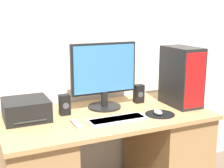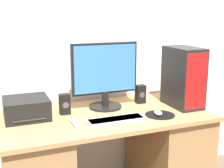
{
  "view_description": "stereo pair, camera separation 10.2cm",
  "coord_description": "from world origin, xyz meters",
  "px_view_note": "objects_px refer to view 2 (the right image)",
  "views": [
    {
      "loc": [
        -0.86,
        -1.6,
        1.52
      ],
      "look_at": [
        0.05,
        0.38,
        1.0
      ],
      "focal_mm": 50.0,
      "sensor_mm": 36.0,
      "label": 1
    },
    {
      "loc": [
        -0.76,
        -1.64,
        1.52
      ],
      "look_at": [
        0.05,
        0.38,
        1.0
      ],
      "focal_mm": 50.0,
      "sensor_mm": 36.0,
      "label": 2
    }
  ],
  "objects_px": {
    "keyboard": "(116,120)",
    "speaker_left": "(65,104)",
    "printer": "(26,108)",
    "mouse": "(158,113)",
    "remote_control": "(74,123)",
    "monitor": "(105,74)",
    "computer_tower": "(183,77)",
    "speaker_right": "(140,94)"
  },
  "relations": [
    {
      "from": "speaker_left",
      "to": "remote_control",
      "type": "bearing_deg",
      "value": -88.13
    },
    {
      "from": "mouse",
      "to": "speaker_right",
      "type": "distance_m",
      "value": 0.34
    },
    {
      "from": "keyboard",
      "to": "mouse",
      "type": "height_order",
      "value": "mouse"
    },
    {
      "from": "keyboard",
      "to": "remote_control",
      "type": "bearing_deg",
      "value": 171.69
    },
    {
      "from": "monitor",
      "to": "remote_control",
      "type": "relative_size",
      "value": 3.29
    },
    {
      "from": "speaker_left",
      "to": "keyboard",
      "type": "bearing_deg",
      "value": -43.73
    },
    {
      "from": "remote_control",
      "to": "mouse",
      "type": "bearing_deg",
      "value": -5.08
    },
    {
      "from": "mouse",
      "to": "speaker_right",
      "type": "relative_size",
      "value": 0.56
    },
    {
      "from": "monitor",
      "to": "printer",
      "type": "xyz_separation_m",
      "value": [
        -0.6,
        -0.03,
        -0.2
      ]
    },
    {
      "from": "monitor",
      "to": "computer_tower",
      "type": "xyz_separation_m",
      "value": [
        0.58,
        -0.19,
        -0.04
      ]
    },
    {
      "from": "mouse",
      "to": "remote_control",
      "type": "relative_size",
      "value": 0.52
    },
    {
      "from": "keyboard",
      "to": "speaker_right",
      "type": "height_order",
      "value": "speaker_right"
    },
    {
      "from": "mouse",
      "to": "computer_tower",
      "type": "xyz_separation_m",
      "value": [
        0.3,
        0.14,
        0.21
      ]
    },
    {
      "from": "speaker_left",
      "to": "mouse",
      "type": "bearing_deg",
      "value": -25.39
    },
    {
      "from": "computer_tower",
      "to": "printer",
      "type": "bearing_deg",
      "value": 172.24
    },
    {
      "from": "keyboard",
      "to": "remote_control",
      "type": "relative_size",
      "value": 2.61
    },
    {
      "from": "mouse",
      "to": "speaker_left",
      "type": "distance_m",
      "value": 0.67
    },
    {
      "from": "monitor",
      "to": "mouse",
      "type": "distance_m",
      "value": 0.5
    },
    {
      "from": "mouse",
      "to": "monitor",
      "type": "bearing_deg",
      "value": 130.59
    },
    {
      "from": "keyboard",
      "to": "speaker_left",
      "type": "height_order",
      "value": "speaker_left"
    },
    {
      "from": "monitor",
      "to": "speaker_right",
      "type": "xyz_separation_m",
      "value": [
        0.31,
        0.01,
        -0.19
      ]
    },
    {
      "from": "monitor",
      "to": "remote_control",
      "type": "bearing_deg",
      "value": -139.26
    },
    {
      "from": "keyboard",
      "to": "speaker_left",
      "type": "bearing_deg",
      "value": 136.27
    },
    {
      "from": "keyboard",
      "to": "computer_tower",
      "type": "bearing_deg",
      "value": 11.82
    },
    {
      "from": "monitor",
      "to": "speaker_right",
      "type": "height_order",
      "value": "monitor"
    },
    {
      "from": "speaker_left",
      "to": "monitor",
      "type": "bearing_deg",
      "value": 6.93
    },
    {
      "from": "mouse",
      "to": "keyboard",
      "type": "bearing_deg",
      "value": 177.79
    },
    {
      "from": "keyboard",
      "to": "mouse",
      "type": "bearing_deg",
      "value": -2.21
    },
    {
      "from": "monitor",
      "to": "keyboard",
      "type": "height_order",
      "value": "monitor"
    },
    {
      "from": "printer",
      "to": "remote_control",
      "type": "height_order",
      "value": "printer"
    },
    {
      "from": "keyboard",
      "to": "computer_tower",
      "type": "xyz_separation_m",
      "value": [
        0.62,
        0.13,
        0.22
      ]
    },
    {
      "from": "keyboard",
      "to": "remote_control",
      "type": "height_order",
      "value": "keyboard"
    },
    {
      "from": "monitor",
      "to": "printer",
      "type": "distance_m",
      "value": 0.63
    },
    {
      "from": "monitor",
      "to": "computer_tower",
      "type": "relative_size",
      "value": 1.12
    },
    {
      "from": "speaker_left",
      "to": "printer",
      "type": "bearing_deg",
      "value": 177.21
    },
    {
      "from": "keyboard",
      "to": "remote_control",
      "type": "distance_m",
      "value": 0.28
    },
    {
      "from": "speaker_left",
      "to": "speaker_right",
      "type": "bearing_deg",
      "value": 4.34
    },
    {
      "from": "speaker_left",
      "to": "remote_control",
      "type": "xyz_separation_m",
      "value": [
        0.01,
        -0.24,
        -0.07
      ]
    },
    {
      "from": "printer",
      "to": "mouse",
      "type": "bearing_deg",
      "value": -18.98
    },
    {
      "from": "computer_tower",
      "to": "speaker_right",
      "type": "distance_m",
      "value": 0.37
    },
    {
      "from": "speaker_left",
      "to": "remote_control",
      "type": "height_order",
      "value": "speaker_left"
    },
    {
      "from": "computer_tower",
      "to": "remote_control",
      "type": "bearing_deg",
      "value": -174.4
    }
  ]
}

